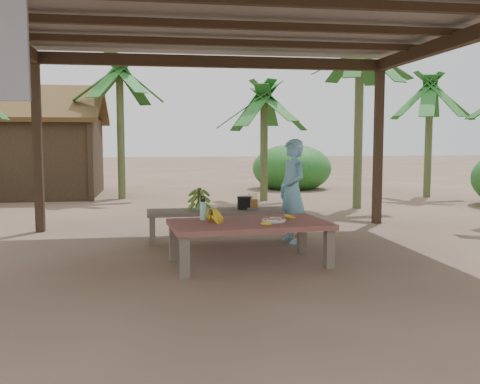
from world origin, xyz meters
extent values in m
plane|color=brown|center=(0.00, 0.00, 0.00)|extent=(80.00, 80.00, 0.00)
cube|color=black|center=(-2.80, 2.30, 1.35)|extent=(0.13, 0.13, 2.70)
cube|color=black|center=(2.80, 2.30, 1.35)|extent=(0.13, 0.13, 2.70)
cube|color=black|center=(0.00, 2.30, 2.70)|extent=(5.80, 0.14, 0.18)
cube|color=black|center=(2.80, 0.00, 2.70)|extent=(0.14, 4.80, 0.18)
cube|color=slate|center=(0.00, 0.00, 2.92)|extent=(6.60, 5.60, 0.06)
cube|color=brown|center=(-0.70, -0.91, 0.22)|extent=(0.11, 0.11, 0.44)
cube|color=brown|center=(0.93, -0.74, 0.22)|extent=(0.11, 0.11, 0.44)
cube|color=brown|center=(-0.78, -0.07, 0.22)|extent=(0.11, 0.11, 0.44)
cube|color=brown|center=(0.85, 0.10, 0.22)|extent=(0.11, 0.11, 0.44)
cube|color=maroon|center=(0.08, -0.41, 0.47)|extent=(1.89, 1.18, 0.06)
cube|color=brown|center=(-1.04, 0.83, 0.20)|extent=(0.08, 0.08, 0.40)
cube|color=brown|center=(1.02, 0.86, 0.20)|extent=(0.08, 0.08, 0.40)
cube|color=brown|center=(-1.05, 1.29, 0.20)|extent=(0.08, 0.08, 0.40)
cube|color=brown|center=(1.01, 1.32, 0.20)|extent=(0.08, 0.08, 0.40)
cube|color=brown|center=(-0.02, 1.07, 0.42)|extent=(2.21, 0.63, 0.05)
cylinder|color=white|center=(0.36, -0.46, 0.51)|extent=(0.26, 0.26, 0.01)
cylinder|color=white|center=(0.36, -0.46, 0.52)|extent=(0.28, 0.28, 0.02)
cube|color=brown|center=(0.36, -0.46, 0.53)|extent=(0.14, 0.10, 0.02)
ellipsoid|color=yellow|center=(0.21, -0.71, 0.52)|extent=(0.15, 0.09, 0.04)
ellipsoid|color=yellow|center=(0.61, -0.23, 0.52)|extent=(0.15, 0.14, 0.04)
cylinder|color=#43D3CB|center=(-0.44, -0.17, 0.61)|extent=(0.08, 0.08, 0.21)
cylinder|color=black|center=(-0.44, -0.17, 0.73)|extent=(0.05, 0.05, 0.03)
torus|color=black|center=(-0.44, -0.17, 0.76)|extent=(0.05, 0.01, 0.05)
cylinder|color=black|center=(0.27, 1.10, 0.54)|extent=(0.21, 0.21, 0.18)
imported|color=#67AAC3|center=(0.91, 0.83, 0.73)|extent=(0.47, 0.60, 1.46)
cube|color=black|center=(-4.50, 8.00, 1.00)|extent=(4.00, 3.00, 2.00)
cube|color=brown|center=(-4.50, 7.15, 2.35)|extent=(4.40, 1.73, 1.00)
cube|color=brown|center=(-4.50, 8.85, 2.35)|extent=(4.40, 1.73, 1.00)
cylinder|color=#596638|center=(3.22, 4.30, 1.70)|extent=(0.18, 0.18, 3.39)
cylinder|color=#596638|center=(1.55, 6.00, 1.26)|extent=(0.18, 0.18, 2.51)
cylinder|color=#596638|center=(-1.82, 6.95, 1.59)|extent=(0.18, 0.18, 3.19)
cylinder|color=#596638|center=(5.80, 6.17, 1.40)|extent=(0.18, 0.18, 2.79)
camera|label=1|loc=(-0.97, -6.43, 1.44)|focal=40.00mm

